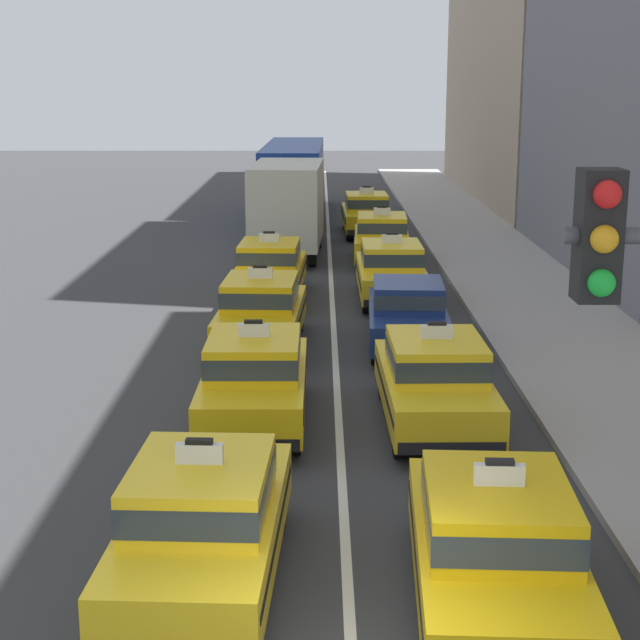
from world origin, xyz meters
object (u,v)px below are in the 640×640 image
Objects in this scene: taxi_right_sixth at (369,213)px; taxi_right_second at (437,380)px; taxi_left_fourth at (272,269)px; bus_left_sixth at (296,176)px; taxi_left_nearest at (205,520)px; taxi_left_third at (264,311)px; taxi_right_fifth at (384,238)px; box_truck_left_fifth at (291,204)px; taxi_right_nearest at (497,545)px; taxi_right_fourth at (394,270)px; sedan_right_third at (410,312)px; taxi_left_second at (257,377)px.

taxi_right_second is at bearing -89.52° from taxi_right_sixth.
taxi_left_fourth is 17.91m from bus_left_sixth.
taxi_right_second is 1.00× the size of taxi_right_sixth.
bus_left_sixth is at bearing 89.62° from taxi_left_nearest.
taxi_left_nearest is 28.84m from taxi_right_sixth.
taxi_right_fifth is at bearing 72.57° from taxi_left_third.
bus_left_sixth reaches higher than taxi_left_nearest.
box_truck_left_fifth is 1.52× the size of taxi_right_fifth.
taxi_left_fourth is at bearing 90.59° from taxi_left_third.
taxi_left_third is 17.65m from taxi_right_sixth.
taxi_right_fifth is at bearing 89.83° from taxi_right_nearest.
taxi_left_nearest is at bearing -90.77° from box_truck_left_fifth.
taxi_right_second is 10.45m from taxi_right_fourth.
taxi_right_fourth is at bearing -80.08° from bus_left_sixth.
sedan_right_third is 0.95× the size of taxi_right_sixth.
taxi_right_fourth is 12.36m from taxi_right_sixth.
taxi_left_third is 12.41m from taxi_right_nearest.
box_truck_left_fifth is 3.75m from taxi_right_fifth.
taxi_left_nearest is 1.00× the size of taxi_left_third.
taxi_right_fifth is 6.43m from taxi_right_sixth.
taxi_right_second is (3.21, -0.13, 0.00)m from taxi_left_second.
sedan_right_third is at bearing 89.95° from taxi_right_nearest.
taxi_right_fourth is (3.40, 16.29, 0.00)m from taxi_left_nearest.
taxi_left_second is 18.07m from box_truck_left_fifth.
taxi_right_nearest is 1.02× the size of taxi_right_fourth.
bus_left_sixth reaches higher than taxi_left_second.
bus_left_sixth is at bearing 95.20° from taxi_right_nearest.
taxi_left_nearest and taxi_left_second have the same top height.
taxi_right_sixth is at bearing 83.51° from taxi_left_nearest.
taxi_right_sixth is at bearing 79.54° from taxi_left_third.
taxi_left_third is at bearing -100.46° from taxi_right_sixth.
taxi_left_third and taxi_right_fourth have the same top height.
sedan_right_third is (3.37, -0.05, -0.03)m from taxi_left_third.
sedan_right_third is at bearing 73.03° from taxi_left_nearest.
taxi_right_fourth is at bearing 90.29° from taxi_right_second.
taxi_right_nearest is 6.49m from taxi_right_second.
bus_left_sixth is at bearing 99.92° from taxi_right_fourth.
bus_left_sixth is 12.64m from taxi_right_fifth.
box_truck_left_fifth is 1.61× the size of sedan_right_third.
taxi_right_nearest is (3.10, -24.67, -0.90)m from box_truck_left_fifth.
taxi_right_nearest is 11.90m from sedan_right_third.
bus_left_sixth is at bearing 90.03° from taxi_left_second.
bus_left_sixth is 2.45× the size of taxi_right_sixth.
taxi_left_fourth is 12.56m from taxi_right_sixth.
taxi_right_fourth is at bearing -68.30° from box_truck_left_fifth.
taxi_left_third is 23.12m from bus_left_sixth.
sedan_right_third is at bearing -89.43° from taxi_right_sixth.
taxi_right_fifth is (0.06, 10.98, 0.03)m from sedan_right_third.
taxi_left_nearest is 1.01× the size of taxi_right_second.
bus_left_sixth is 28.75m from taxi_right_second.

